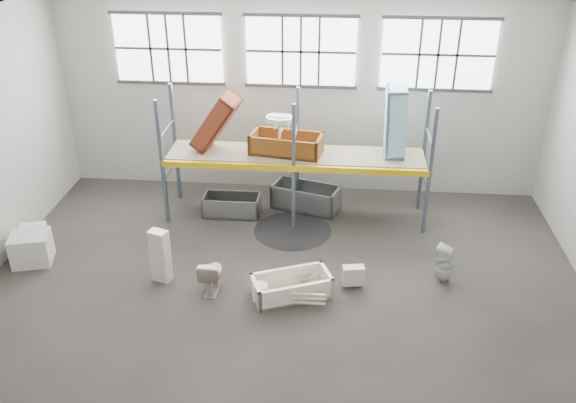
# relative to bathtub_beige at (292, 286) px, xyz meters

# --- Properties ---
(floor) EXTENTS (12.00, 10.00, 0.10)m
(floor) POSITION_rel_bathtub_beige_xyz_m (-0.18, -0.22, -0.27)
(floor) COLOR #4D4741
(floor) RESTS_ON ground
(ceiling) EXTENTS (12.00, 10.00, 0.10)m
(ceiling) POSITION_rel_bathtub_beige_xyz_m (-0.18, -0.22, 4.83)
(ceiling) COLOR silver
(ceiling) RESTS_ON ground
(wall_back) EXTENTS (12.00, 0.10, 5.00)m
(wall_back) POSITION_rel_bathtub_beige_xyz_m (-0.18, 4.83, 2.28)
(wall_back) COLOR #B4B0A6
(wall_back) RESTS_ON ground
(window_left) EXTENTS (2.60, 0.04, 1.60)m
(window_left) POSITION_rel_bathtub_beige_xyz_m (-3.38, 4.72, 3.38)
(window_left) COLOR white
(window_left) RESTS_ON wall_back
(window_mid) EXTENTS (2.60, 0.04, 1.60)m
(window_mid) POSITION_rel_bathtub_beige_xyz_m (-0.18, 4.72, 3.38)
(window_mid) COLOR white
(window_mid) RESTS_ON wall_back
(window_right) EXTENTS (2.60, 0.04, 1.60)m
(window_right) POSITION_rel_bathtub_beige_xyz_m (3.02, 4.72, 3.38)
(window_right) COLOR white
(window_right) RESTS_ON wall_back
(rack_upright_la) EXTENTS (0.08, 0.08, 3.00)m
(rack_upright_la) POSITION_rel_bathtub_beige_xyz_m (-3.18, 2.68, 1.28)
(rack_upright_la) COLOR slate
(rack_upright_la) RESTS_ON floor
(rack_upright_lb) EXTENTS (0.08, 0.08, 3.00)m
(rack_upright_lb) POSITION_rel_bathtub_beige_xyz_m (-3.18, 3.88, 1.28)
(rack_upright_lb) COLOR slate
(rack_upright_lb) RESTS_ON floor
(rack_upright_ma) EXTENTS (0.08, 0.08, 3.00)m
(rack_upright_ma) POSITION_rel_bathtub_beige_xyz_m (-0.18, 2.68, 1.28)
(rack_upright_ma) COLOR slate
(rack_upright_ma) RESTS_ON floor
(rack_upright_mb) EXTENTS (0.08, 0.08, 3.00)m
(rack_upright_mb) POSITION_rel_bathtub_beige_xyz_m (-0.18, 3.88, 1.28)
(rack_upright_mb) COLOR slate
(rack_upright_mb) RESTS_ON floor
(rack_upright_ra) EXTENTS (0.08, 0.08, 3.00)m
(rack_upright_ra) POSITION_rel_bathtub_beige_xyz_m (2.82, 2.68, 1.28)
(rack_upright_ra) COLOR slate
(rack_upright_ra) RESTS_ON floor
(rack_upright_rb) EXTENTS (0.08, 0.08, 3.00)m
(rack_upright_rb) POSITION_rel_bathtub_beige_xyz_m (2.82, 3.88, 1.28)
(rack_upright_rb) COLOR slate
(rack_upright_rb) RESTS_ON floor
(rack_beam_front) EXTENTS (6.00, 0.10, 0.14)m
(rack_beam_front) POSITION_rel_bathtub_beige_xyz_m (-0.18, 2.68, 1.28)
(rack_beam_front) COLOR yellow
(rack_beam_front) RESTS_ON floor
(rack_beam_back) EXTENTS (6.00, 0.10, 0.14)m
(rack_beam_back) POSITION_rel_bathtub_beige_xyz_m (-0.18, 3.88, 1.28)
(rack_beam_back) COLOR yellow
(rack_beam_back) RESTS_ON floor
(shelf_deck) EXTENTS (5.90, 1.10, 0.03)m
(shelf_deck) POSITION_rel_bathtub_beige_xyz_m (-0.18, 3.28, 1.36)
(shelf_deck) COLOR gray
(shelf_deck) RESTS_ON floor
(wet_patch) EXTENTS (1.80, 1.80, 0.00)m
(wet_patch) POSITION_rel_bathtub_beige_xyz_m (-0.18, 2.48, -0.22)
(wet_patch) COLOR black
(wet_patch) RESTS_ON floor
(bathtub_beige) EXTENTS (1.66, 1.22, 0.44)m
(bathtub_beige) POSITION_rel_bathtub_beige_xyz_m (0.00, 0.00, 0.00)
(bathtub_beige) COLOR #F5E5CB
(bathtub_beige) RESTS_ON floor
(cistern_spare) EXTENTS (0.45, 0.28, 0.40)m
(cistern_spare) POSITION_rel_bathtub_beige_xyz_m (1.19, 0.39, 0.06)
(cistern_spare) COLOR beige
(cistern_spare) RESTS_ON bathtub_beige
(sink_in_tub) EXTENTS (0.50, 0.50, 0.16)m
(sink_in_tub) POSITION_rel_bathtub_beige_xyz_m (0.17, 0.47, -0.06)
(sink_in_tub) COLOR beige
(sink_in_tub) RESTS_ON bathtub_beige
(toilet_beige) EXTENTS (0.44, 0.73, 0.73)m
(toilet_beige) POSITION_rel_bathtub_beige_xyz_m (-1.58, 0.05, 0.14)
(toilet_beige) COLOR beige
(toilet_beige) RESTS_ON floor
(cistern_tall) EXTENTS (0.42, 0.34, 1.13)m
(cistern_tall) POSITION_rel_bathtub_beige_xyz_m (-2.65, 0.31, 0.35)
(cistern_tall) COLOR beige
(cistern_tall) RESTS_ON floor
(toilet_white) EXTENTS (0.49, 0.48, 0.80)m
(toilet_white) POSITION_rel_bathtub_beige_xyz_m (3.02, 0.78, 0.18)
(toilet_white) COLOR silver
(toilet_white) RESTS_ON floor
(steel_tub_left) EXTENTS (1.36, 0.64, 0.50)m
(steel_tub_left) POSITION_rel_bathtub_beige_xyz_m (-1.70, 3.12, 0.03)
(steel_tub_left) COLOR #9A9EA2
(steel_tub_left) RESTS_ON floor
(steel_tub_right) EXTENTS (1.76, 1.20, 0.59)m
(steel_tub_right) POSITION_rel_bathtub_beige_xyz_m (0.05, 3.63, 0.07)
(steel_tub_right) COLOR #ADAFB5
(steel_tub_right) RESTS_ON floor
(rust_tub_flat) EXTENTS (1.74, 1.03, 0.46)m
(rust_tub_flat) POSITION_rel_bathtub_beige_xyz_m (-0.40, 3.31, 1.60)
(rust_tub_flat) COLOR brown
(rust_tub_flat) RESTS_ON shelf_deck
(rust_tub_tilted) EXTENTS (1.25, 0.86, 1.41)m
(rust_tub_tilted) POSITION_rel_bathtub_beige_xyz_m (-2.01, 3.30, 2.07)
(rust_tub_tilted) COLOR #9C3C1F
(rust_tub_tilted) RESTS_ON shelf_deck
(sink_on_shelf) EXTENTS (0.64, 0.52, 0.53)m
(sink_on_shelf) POSITION_rel_bathtub_beige_xyz_m (-0.53, 3.04, 1.87)
(sink_on_shelf) COLOR white
(sink_on_shelf) RESTS_ON rust_tub_flat
(blue_tub_upright) EXTENTS (0.50, 0.74, 1.59)m
(blue_tub_upright) POSITION_rel_bathtub_beige_xyz_m (2.05, 3.43, 2.17)
(blue_tub_upright) COLOR #90CBE1
(blue_tub_upright) RESTS_ON shelf_deck
(bucket) EXTENTS (0.38, 0.38, 0.36)m
(bucket) POSITION_rel_bathtub_beige_xyz_m (-0.59, -0.20, -0.04)
(bucket) COLOR white
(bucket) RESTS_ON floor
(carton_near) EXTENTS (0.92, 0.84, 0.66)m
(carton_near) POSITION_rel_bathtub_beige_xyz_m (-5.56, 0.70, 0.11)
(carton_near) COLOR silver
(carton_near) RESTS_ON floor
(carton_far) EXTENTS (0.71, 0.71, 0.47)m
(carton_far) POSITION_rel_bathtub_beige_xyz_m (-5.83, 1.29, 0.01)
(carton_far) COLOR white
(carton_far) RESTS_ON floor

